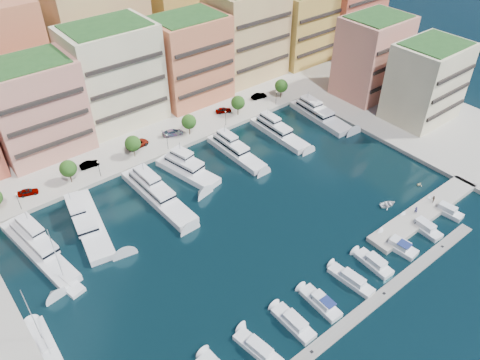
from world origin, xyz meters
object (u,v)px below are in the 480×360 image
Objects in this scene: tree_2 at (133,143)px; lamppost_3 at (226,116)px; yacht_2 at (156,192)px; tender_2 at (388,204)px; lamppost_1 at (99,167)px; cruiser_3 at (294,323)px; tree_4 at (238,103)px; cruiser_6 at (374,263)px; sailboat_2 at (65,282)px; car_2 at (137,144)px; tree_5 at (281,86)px; yacht_6 at (318,114)px; tree_1 at (68,169)px; tree_3 at (189,122)px; cruiser_2 at (258,349)px; cruiser_5 at (351,280)px; lamppost_4 at (276,96)px; cruiser_4 at (321,303)px; yacht_1 at (87,221)px; car_1 at (89,164)px; yacht_0 at (37,246)px; yacht_5 at (277,131)px; sailboat_1 at (44,343)px; person_0 at (416,210)px; cruiser_9 at (445,210)px; car_4 at (224,110)px; lamppost_0 at (18,199)px; cruiser_8 at (423,227)px; yacht_4 at (234,150)px; yacht_3 at (186,169)px; car_3 at (173,132)px; tender_3 at (419,184)px; car_0 at (28,192)px; person_1 at (433,199)px; cruiser_7 at (398,246)px.

tree_2 is 26.12m from lamppost_3.
yacht_2 is 6.34× the size of tender_2.
cruiser_3 is (7.33, -55.79, -3.28)m from lamppost_1.
tree_4 is at bearing 20.97° from lamppost_3.
tree_2 is 60.95m from cruiser_6.
sailboat_2 is 2.23× the size of car_2.
tree_5 reaches higher than yacht_6.
tree_1 is 1.00× the size of tree_4.
tree_3 is 63.90m from cruiser_2.
tree_2 reaches higher than cruiser_5.
cruiser_4 is at bearing -125.81° from lamppost_4.
yacht_1 is 68.17m from yacht_6.
tree_5 is at bearing 57.94° from cruiser_5.
car_1 is (-36.38, 5.10, -2.10)m from lamppost_3.
yacht_1 is 46.41m from cruiser_3.
tree_2 reaches higher than yacht_0.
tree_5 is at bearing 0.00° from tree_3.
tree_3 reaches higher than yacht_5.
sailboat_1 is (-25.88, -33.60, -3.52)m from lamppost_1.
tree_3 is 24.94m from yacht_2.
yacht_0 is at bearing 46.64° from person_0.
car_4 is (-11.96, 61.58, 1.19)m from cruiser_9.
tree_1 reaches higher than cruiser_2.
yacht_6 is 3.50× the size of car_2.
cruiser_8 is at bearing -42.22° from lamppost_0.
tree_2 reaches higher than cruiser_2.
tree_3 reaches higher than yacht_6.
car_2 is (-17.68, 16.54, 0.73)m from yacht_4.
tree_1 reaches higher than yacht_3.
tree_2 is 1.05× the size of car_3.
yacht_3 is 51.37m from person_0.
lamppost_0 is at bearing 76.80° from sailboat_1.
sailboat_2 reaches higher than cruiser_3.
car_1 is (-54.38, 5.10, -2.10)m from lamppost_4.
car_2 reaches higher than cruiser_2.
sailboat_1 is at bearing -118.98° from tree_1.
sailboat_2 is (-60.41, -26.05, -4.43)m from tree_4.
tender_3 is at bearing -34.93° from yacht_2.
cruiser_3 is at bearing -58.05° from yacht_0.
sailboat_1 is (-39.62, 22.21, -0.26)m from cruiser_4.
tender_2 is 0.70× the size of car_3.
yacht_5 is (53.33, 1.33, 0.12)m from yacht_1.
cruiser_4 is 66.34m from car_0.
person_1 reaches higher than tender_3.
cruiser_3 is (-9.41, -45.95, -0.66)m from yacht_3.
cruiser_7 is at bearing -179.91° from cruiser_8.
tender_3 is (48.56, -33.92, -0.83)m from yacht_2.
sailboat_2 is 9.21× the size of tender_3.
yacht_1 is at bearing 135.34° from cruiser_7.
cruiser_4 is at bearing -29.27° from sailboat_1.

